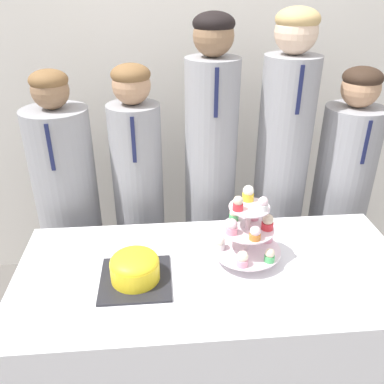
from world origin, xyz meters
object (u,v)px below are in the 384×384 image
(cake_knife, at_px, (185,308))
(student_1, at_px, (140,206))
(cupcake_stand, at_px, (248,230))
(round_cake, at_px, (135,268))
(student_4, at_px, (339,203))
(student_0, at_px, (70,215))
(student_2, at_px, (210,185))
(student_3, at_px, (280,181))

(cake_knife, height_order, student_1, student_1)
(cupcake_stand, xyz_separation_m, student_1, (-0.45, 0.58, -0.20))
(student_1, bearing_deg, round_cake, -89.48)
(round_cake, xyz_separation_m, student_4, (1.10, 0.67, -0.15))
(student_1, height_order, student_4, student_1)
(cake_knife, distance_m, student_1, 0.86)
(student_0, distance_m, student_2, 0.76)
(student_0, relative_size, student_1, 0.99)
(cake_knife, relative_size, student_0, 0.16)
(round_cake, height_order, cupcake_stand, cupcake_stand)
(student_0, bearing_deg, student_1, -0.00)
(student_3, bearing_deg, cupcake_stand, -117.49)
(cupcake_stand, height_order, student_4, student_4)
(cupcake_stand, relative_size, student_4, 0.22)
(cake_knife, bearing_deg, student_4, 47.06)
(student_1, xyz_separation_m, student_3, (0.75, 0.00, 0.12))
(cake_knife, xyz_separation_m, student_3, (0.57, 0.84, 0.06))
(round_cake, bearing_deg, student_4, 31.48)
(student_4, bearing_deg, student_3, 180.00)
(student_1, height_order, student_3, student_3)
(student_2, distance_m, student_3, 0.38)
(round_cake, bearing_deg, student_0, 119.12)
(cupcake_stand, bearing_deg, round_cake, -168.05)
(round_cake, bearing_deg, student_1, 90.52)
(round_cake, distance_m, cake_knife, 0.25)
(round_cake, bearing_deg, student_2, 61.15)
(round_cake, relative_size, student_0, 0.19)
(round_cake, height_order, cake_knife, round_cake)
(student_1, bearing_deg, student_3, 0.00)
(cupcake_stand, relative_size, student_0, 0.22)
(student_0, distance_m, student_4, 1.47)
(cupcake_stand, distance_m, student_0, 1.03)
(student_1, distance_m, student_2, 0.39)
(round_cake, relative_size, student_3, 0.16)
(student_1, bearing_deg, student_4, 0.00)
(student_2, height_order, student_4, student_2)
(cake_knife, xyz_separation_m, student_4, (0.92, 0.84, -0.09))
(round_cake, relative_size, cake_knife, 1.19)
(cupcake_stand, distance_m, student_3, 0.66)
(student_4, bearing_deg, student_2, 180.00)
(cake_knife, relative_size, student_1, 0.16)
(student_0, bearing_deg, student_4, -0.00)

